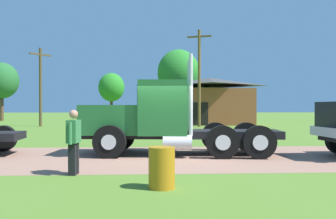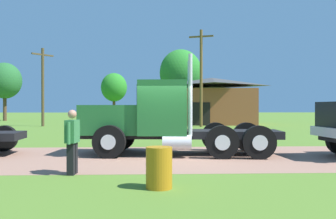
% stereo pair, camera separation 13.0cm
% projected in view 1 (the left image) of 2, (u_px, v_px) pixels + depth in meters
% --- Properties ---
extents(ground_plane, '(200.00, 200.00, 0.00)m').
position_uv_depth(ground_plane, '(168.00, 157.00, 12.45)').
color(ground_plane, '#527628').
extents(dirt_track, '(120.00, 6.30, 0.01)m').
position_uv_depth(dirt_track, '(168.00, 157.00, 12.45)').
color(dirt_track, '#976C59').
rests_on(dirt_track, ground_plane).
extents(truck_foreground_white, '(7.57, 3.13, 3.63)m').
position_uv_depth(truck_foreground_white, '(158.00, 120.00, 13.27)').
color(truck_foreground_white, black).
rests_on(truck_foreground_white, ground_plane).
extents(visitor_walking_mid, '(0.30, 0.69, 1.70)m').
position_uv_depth(visitor_walking_mid, '(74.00, 139.00, 9.25)').
color(visitor_walking_mid, '#33723F').
rests_on(visitor_walking_mid, ground_plane).
extents(steel_barrel, '(0.58, 0.58, 0.90)m').
position_uv_depth(steel_barrel, '(162.00, 168.00, 7.69)').
color(steel_barrel, '#B27214').
rests_on(steel_barrel, ground_plane).
extents(shed_building, '(9.61, 8.89, 4.84)m').
position_uv_depth(shed_building, '(210.00, 102.00, 37.25)').
color(shed_building, brown).
rests_on(shed_building, ground_plane).
extents(utility_pole_near, '(1.52, 1.78, 7.15)m').
position_uv_depth(utility_pole_near, '(40.00, 84.00, 32.20)').
color(utility_pole_near, '#4C3D24').
rests_on(utility_pole_near, ground_plane).
extents(utility_pole_far, '(2.13, 0.85, 8.66)m').
position_uv_depth(utility_pole_far, '(199.00, 75.00, 31.59)').
color(utility_pole_far, brown).
rests_on(utility_pole_far, ground_plane).
extents(tree_left, '(4.18, 4.18, 7.43)m').
position_uv_depth(tree_left, '(2.00, 81.00, 44.92)').
color(tree_left, '#513823').
rests_on(tree_left, ground_plane).
extents(tree_mid, '(3.96, 3.96, 6.95)m').
position_uv_depth(tree_mid, '(111.00, 87.00, 54.02)').
color(tree_mid, '#513823').
rests_on(tree_mid, ground_plane).
extents(tree_right, '(4.91, 4.91, 8.46)m').
position_uv_depth(tree_right, '(179.00, 73.00, 41.19)').
color(tree_right, '#513823').
rests_on(tree_right, ground_plane).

